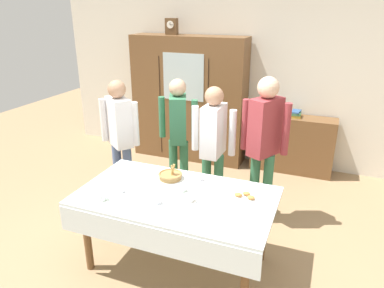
# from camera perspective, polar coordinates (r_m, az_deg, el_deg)

# --- Properties ---
(ground_plane) EXTENTS (12.00, 12.00, 0.00)m
(ground_plane) POSITION_cam_1_polar(r_m,az_deg,el_deg) (3.88, -1.13, -16.61)
(ground_plane) COLOR #997A56
(ground_plane) RESTS_ON ground
(back_wall) EXTENTS (6.40, 0.10, 2.70)m
(back_wall) POSITION_cam_1_polar(r_m,az_deg,el_deg) (5.70, 9.21, 10.53)
(back_wall) COLOR silver
(back_wall) RESTS_ON ground
(dining_table) EXTENTS (1.79, 1.02, 0.77)m
(dining_table) POSITION_cam_1_polar(r_m,az_deg,el_deg) (3.33, -2.79, -9.79)
(dining_table) COLOR brown
(dining_table) RESTS_ON ground
(wall_cabinet) EXTENTS (1.81, 0.46, 1.96)m
(wall_cabinet) POSITION_cam_1_polar(r_m,az_deg,el_deg) (5.76, -0.49, 7.13)
(wall_cabinet) COLOR brown
(wall_cabinet) RESTS_ON ground
(mantel_clock) EXTENTS (0.18, 0.11, 0.24)m
(mantel_clock) POSITION_cam_1_polar(r_m,az_deg,el_deg) (5.70, -3.25, 18.12)
(mantel_clock) COLOR brown
(mantel_clock) RESTS_ON wall_cabinet
(bookshelf_low) EXTENTS (1.19, 0.35, 0.85)m
(bookshelf_low) POSITION_cam_1_polar(r_m,az_deg,el_deg) (5.60, 15.61, -0.01)
(bookshelf_low) COLOR brown
(bookshelf_low) RESTS_ON ground
(book_stack) EXTENTS (0.17, 0.21, 0.09)m
(book_stack) POSITION_cam_1_polar(r_m,az_deg,el_deg) (5.46, 16.10, 4.61)
(book_stack) COLOR #B29333
(book_stack) RESTS_ON bookshelf_low
(tea_cup_near_right) EXTENTS (0.13, 0.13, 0.06)m
(tea_cup_near_right) POSITION_cam_1_polar(r_m,az_deg,el_deg) (3.34, -1.75, -7.17)
(tea_cup_near_right) COLOR silver
(tea_cup_near_right) RESTS_ON dining_table
(tea_cup_mid_right) EXTENTS (0.13, 0.13, 0.06)m
(tea_cup_mid_right) POSITION_cam_1_polar(r_m,az_deg,el_deg) (3.16, -5.81, -9.06)
(tea_cup_mid_right) COLOR white
(tea_cup_mid_right) RESTS_ON dining_table
(tea_cup_center) EXTENTS (0.13, 0.13, 0.06)m
(tea_cup_center) POSITION_cam_1_polar(r_m,az_deg,el_deg) (3.53, 1.02, -5.50)
(tea_cup_center) COLOR white
(tea_cup_center) RESTS_ON dining_table
(tea_cup_far_left) EXTENTS (0.13, 0.13, 0.06)m
(tea_cup_far_left) POSITION_cam_1_polar(r_m,az_deg,el_deg) (3.29, -14.09, -8.30)
(tea_cup_far_left) COLOR silver
(tea_cup_far_left) RESTS_ON dining_table
(tea_cup_near_left) EXTENTS (0.13, 0.13, 0.06)m
(tea_cup_near_left) POSITION_cam_1_polar(r_m,az_deg,el_deg) (3.39, -11.31, -7.18)
(tea_cup_near_left) COLOR white
(tea_cup_near_left) RESTS_ON dining_table
(tea_cup_mid_left) EXTENTS (0.13, 0.13, 0.06)m
(tea_cup_mid_left) POSITION_cam_1_polar(r_m,az_deg,el_deg) (3.18, -0.41, -8.73)
(tea_cup_mid_left) COLOR white
(tea_cup_mid_left) RESTS_ON dining_table
(bread_basket) EXTENTS (0.24, 0.24, 0.16)m
(bread_basket) POSITION_cam_1_polar(r_m,az_deg,el_deg) (3.58, -3.45, -5.01)
(bread_basket) COLOR #9E7542
(bread_basket) RESTS_ON dining_table
(pastry_plate) EXTENTS (0.28, 0.28, 0.05)m
(pastry_plate) POSITION_cam_1_polar(r_m,az_deg,el_deg) (3.26, 8.30, -8.47)
(pastry_plate) COLOR white
(pastry_plate) RESTS_ON dining_table
(spoon_mid_right) EXTENTS (0.12, 0.02, 0.01)m
(spoon_mid_right) POSITION_cam_1_polar(r_m,az_deg,el_deg) (3.64, -9.75, -5.37)
(spoon_mid_right) COLOR silver
(spoon_mid_right) RESTS_ON dining_table
(spoon_front_edge) EXTENTS (0.12, 0.02, 0.01)m
(spoon_front_edge) POSITION_cam_1_polar(r_m,az_deg,el_deg) (3.57, -12.68, -6.17)
(spoon_front_edge) COLOR silver
(spoon_front_edge) RESTS_ON dining_table
(spoon_near_left) EXTENTS (0.12, 0.02, 0.01)m
(spoon_near_left) POSITION_cam_1_polar(r_m,az_deg,el_deg) (3.03, -2.06, -10.86)
(spoon_near_left) COLOR silver
(spoon_near_left) RESTS_ON dining_table
(person_by_cabinet) EXTENTS (0.52, 0.41, 1.56)m
(person_by_cabinet) POSITION_cam_1_polar(r_m,az_deg,el_deg) (4.49, -2.21, 2.54)
(person_by_cabinet) COLOR #33704C
(person_by_cabinet) RESTS_ON ground
(person_behind_table_right) EXTENTS (0.52, 0.38, 1.58)m
(person_behind_table_right) POSITION_cam_1_polar(r_m,az_deg,el_deg) (4.42, -11.35, 1.97)
(person_behind_table_right) COLOR slate
(person_behind_table_right) RESTS_ON ground
(person_behind_table_left) EXTENTS (0.52, 0.36, 1.56)m
(person_behind_table_left) POSITION_cam_1_polar(r_m,az_deg,el_deg) (4.08, 3.39, 0.57)
(person_behind_table_left) COLOR #33704C
(person_behind_table_left) RESTS_ON ground
(person_near_right_end) EXTENTS (0.52, 0.41, 1.70)m
(person_near_right_end) POSITION_cam_1_polar(r_m,az_deg,el_deg) (3.98, 11.42, 1.07)
(person_near_right_end) COLOR #33704C
(person_near_right_end) RESTS_ON ground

